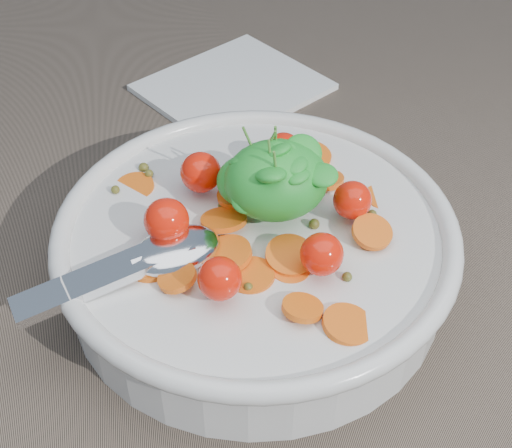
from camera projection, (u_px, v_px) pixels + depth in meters
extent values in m
plane|color=#796756|center=(267.00, 269.00, 0.56)|extent=(6.00, 6.00, 0.00)
cylinder|color=silver|center=(256.00, 255.00, 0.53)|extent=(0.28, 0.28, 0.05)
torus|color=silver|center=(256.00, 229.00, 0.51)|extent=(0.29, 0.29, 0.01)
cylinder|color=silver|center=(256.00, 277.00, 0.54)|extent=(0.14, 0.14, 0.01)
cylinder|color=brown|center=(256.00, 255.00, 0.53)|extent=(0.25, 0.25, 0.04)
cylinder|color=orange|center=(224.00, 220.00, 0.51)|extent=(0.05, 0.05, 0.01)
cylinder|color=orange|center=(227.00, 255.00, 0.49)|extent=(0.04, 0.04, 0.01)
cylinder|color=orange|center=(313.00, 159.00, 0.58)|extent=(0.04, 0.04, 0.01)
cylinder|color=orange|center=(290.00, 255.00, 0.48)|extent=(0.05, 0.05, 0.01)
cylinder|color=orange|center=(321.00, 179.00, 0.55)|extent=(0.04, 0.04, 0.01)
cylinder|color=orange|center=(236.00, 195.00, 0.53)|extent=(0.03, 0.03, 0.01)
cylinder|color=orange|center=(348.00, 325.00, 0.44)|extent=(0.04, 0.04, 0.01)
cylinder|color=orange|center=(385.00, 200.00, 0.54)|extent=(0.05, 0.05, 0.01)
cylinder|color=orange|center=(302.00, 308.00, 0.45)|extent=(0.03, 0.03, 0.01)
cylinder|color=orange|center=(134.00, 189.00, 0.55)|extent=(0.04, 0.04, 0.01)
cylinder|color=orange|center=(290.00, 268.00, 0.48)|extent=(0.03, 0.03, 0.01)
cylinder|color=orange|center=(195.00, 249.00, 0.49)|extent=(0.04, 0.04, 0.02)
cylinder|color=orange|center=(372.00, 232.00, 0.50)|extent=(0.04, 0.04, 0.02)
cylinder|color=orange|center=(310.00, 155.00, 0.57)|extent=(0.05, 0.05, 0.01)
cylinder|color=orange|center=(260.00, 170.00, 0.57)|extent=(0.04, 0.04, 0.01)
cylinder|color=orange|center=(177.00, 277.00, 0.47)|extent=(0.04, 0.04, 0.01)
cylinder|color=orange|center=(250.00, 276.00, 0.48)|extent=(0.04, 0.04, 0.01)
cylinder|color=orange|center=(150.00, 266.00, 0.48)|extent=(0.03, 0.03, 0.01)
sphere|color=#54521C|center=(98.00, 273.00, 0.47)|extent=(0.01, 0.01, 0.01)
sphere|color=#54521C|center=(161.00, 228.00, 0.51)|extent=(0.01, 0.01, 0.01)
sphere|color=#54521C|center=(149.00, 174.00, 0.55)|extent=(0.01, 0.01, 0.01)
sphere|color=#54521C|center=(115.00, 190.00, 0.54)|extent=(0.01, 0.01, 0.01)
sphere|color=#54521C|center=(248.00, 287.00, 0.47)|extent=(0.01, 0.01, 0.01)
sphere|color=#54521C|center=(302.00, 191.00, 0.53)|extent=(0.01, 0.01, 0.01)
sphere|color=#54521C|center=(314.00, 224.00, 0.51)|extent=(0.01, 0.01, 0.01)
sphere|color=#54521C|center=(372.00, 214.00, 0.52)|extent=(0.01, 0.01, 0.01)
sphere|color=#54521C|center=(272.00, 183.00, 0.54)|extent=(0.01, 0.01, 0.01)
sphere|color=#54521C|center=(315.00, 169.00, 0.56)|extent=(0.01, 0.01, 0.01)
sphere|color=#54521C|center=(307.00, 189.00, 0.54)|extent=(0.01, 0.01, 0.01)
sphere|color=#54521C|center=(304.00, 192.00, 0.54)|extent=(0.01, 0.01, 0.01)
sphere|color=#54521C|center=(144.00, 168.00, 0.56)|extent=(0.01, 0.01, 0.01)
sphere|color=#54521C|center=(319.00, 193.00, 0.53)|extent=(0.01, 0.01, 0.01)
sphere|color=#54521C|center=(222.00, 207.00, 0.53)|extent=(0.01, 0.01, 0.01)
sphere|color=#54521C|center=(347.00, 277.00, 0.47)|extent=(0.01, 0.01, 0.01)
sphere|color=red|center=(352.00, 200.00, 0.51)|extent=(0.03, 0.03, 0.03)
sphere|color=red|center=(283.00, 151.00, 0.55)|extent=(0.03, 0.03, 0.03)
sphere|color=red|center=(201.00, 172.00, 0.53)|extent=(0.03, 0.03, 0.03)
sphere|color=red|center=(167.00, 220.00, 0.49)|extent=(0.03, 0.03, 0.03)
sphere|color=red|center=(220.00, 279.00, 0.45)|extent=(0.03, 0.03, 0.03)
sphere|color=red|center=(322.00, 254.00, 0.46)|extent=(0.03, 0.03, 0.03)
ellipsoid|color=green|center=(276.00, 180.00, 0.50)|extent=(0.07, 0.06, 0.05)
ellipsoid|color=green|center=(246.00, 181.00, 0.51)|extent=(0.04, 0.04, 0.03)
ellipsoid|color=green|center=(302.00, 182.00, 0.48)|extent=(0.03, 0.03, 0.02)
ellipsoid|color=green|center=(298.00, 177.00, 0.47)|extent=(0.02, 0.02, 0.01)
ellipsoid|color=green|center=(276.00, 172.00, 0.49)|extent=(0.02, 0.02, 0.01)
ellipsoid|color=green|center=(244.00, 161.00, 0.49)|extent=(0.03, 0.03, 0.03)
ellipsoid|color=green|center=(277.00, 163.00, 0.49)|extent=(0.03, 0.03, 0.02)
ellipsoid|color=green|center=(245.00, 200.00, 0.49)|extent=(0.03, 0.03, 0.02)
ellipsoid|color=green|center=(275.00, 158.00, 0.49)|extent=(0.03, 0.03, 0.01)
ellipsoid|color=green|center=(303.00, 152.00, 0.49)|extent=(0.04, 0.03, 0.03)
ellipsoid|color=green|center=(276.00, 157.00, 0.48)|extent=(0.03, 0.03, 0.03)
ellipsoid|color=green|center=(285.00, 156.00, 0.49)|extent=(0.02, 0.03, 0.02)
ellipsoid|color=green|center=(283.00, 168.00, 0.47)|extent=(0.03, 0.03, 0.02)
ellipsoid|color=green|center=(281.00, 150.00, 0.51)|extent=(0.03, 0.02, 0.02)
ellipsoid|color=green|center=(269.00, 172.00, 0.49)|extent=(0.03, 0.03, 0.02)
ellipsoid|color=green|center=(296.00, 165.00, 0.47)|extent=(0.02, 0.02, 0.01)
ellipsoid|color=green|center=(279.00, 155.00, 0.48)|extent=(0.02, 0.02, 0.01)
ellipsoid|color=green|center=(271.00, 175.00, 0.47)|extent=(0.02, 0.03, 0.02)
ellipsoid|color=green|center=(290.00, 180.00, 0.49)|extent=(0.02, 0.03, 0.01)
ellipsoid|color=green|center=(285.00, 179.00, 0.49)|extent=(0.03, 0.03, 0.02)
ellipsoid|color=green|center=(281.00, 164.00, 0.49)|extent=(0.02, 0.02, 0.01)
ellipsoid|color=green|center=(248.00, 190.00, 0.49)|extent=(0.03, 0.03, 0.03)
ellipsoid|color=green|center=(294.00, 173.00, 0.49)|extent=(0.02, 0.02, 0.01)
ellipsoid|color=green|center=(279.00, 151.00, 0.48)|extent=(0.02, 0.02, 0.02)
ellipsoid|color=green|center=(322.00, 175.00, 0.48)|extent=(0.03, 0.03, 0.01)
cylinder|color=#4C8C33|center=(264.00, 155.00, 0.50)|extent=(0.02, 0.01, 0.05)
cylinder|color=#4C8C33|center=(272.00, 172.00, 0.48)|extent=(0.01, 0.01, 0.05)
cylinder|color=#4C8C33|center=(277.00, 180.00, 0.48)|extent=(0.01, 0.00, 0.05)
cylinder|color=#4C8C33|center=(255.00, 154.00, 0.50)|extent=(0.02, 0.00, 0.05)
cylinder|color=#4C8C33|center=(276.00, 151.00, 0.50)|extent=(0.01, 0.01, 0.05)
ellipsoid|color=silver|center=(176.00, 250.00, 0.48)|extent=(0.07, 0.06, 0.02)
cube|color=silver|center=(105.00, 276.00, 0.47)|extent=(0.12, 0.06, 0.02)
cylinder|color=silver|center=(148.00, 259.00, 0.48)|extent=(0.03, 0.02, 0.01)
cube|color=silver|center=(233.00, 87.00, 0.74)|extent=(0.22, 0.21, 0.01)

